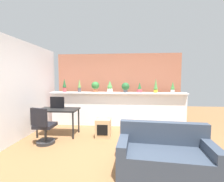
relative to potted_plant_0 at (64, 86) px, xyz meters
The scene contains 18 objects.
ground_plane 2.95m from the potted_plant_0, 47.28° to the right, with size 12.00×12.00×0.00m, color brown.
divider_wall 1.95m from the potted_plant_0, ahead, with size 4.50×0.16×1.10m, color white.
plant_shelf 1.79m from the potted_plant_0, ahead, with size 4.50×0.31×0.04m, color white.
brick_wall_behind 1.90m from the potted_plant_0, 20.71° to the left, with size 4.50×0.10×2.50m, color #AD664C.
side_wall_left 1.69m from the potted_plant_0, 115.22° to the right, with size 0.12×4.40×2.60m, color white.
potted_plant_0 is the anchor object (origin of this frame).
potted_plant_1 0.51m from the potted_plant_0, ahead, with size 0.11×0.11×0.45m.
potted_plant_2 1.05m from the potted_plant_0, ahead, with size 0.26×0.26×0.36m.
potted_plant_3 1.54m from the potted_plant_0, ahead, with size 0.18×0.18×0.39m.
potted_plant_4 2.06m from the potted_plant_0, ahead, with size 0.26×0.26×0.33m.
potted_plant_5 2.52m from the potted_plant_0, ahead, with size 0.19×0.19×0.33m.
potted_plant_6 3.03m from the potted_plant_0, ahead, with size 0.13×0.13×0.46m.
potted_plant_7 3.57m from the potted_plant_0, ahead, with size 0.12×0.12×0.36m.
desk 1.18m from the potted_plant_0, 78.89° to the right, with size 1.10×0.60×0.75m.
tv_monitor 0.98m from the potted_plant_0, 81.80° to the right, with size 0.40×0.04×0.33m, color black.
office_chair 1.85m from the potted_plant_0, 86.79° to the right, with size 0.49×0.49×0.91m.
side_cube_shelf 2.07m from the potted_plant_0, 33.64° to the right, with size 0.40×0.41×0.50m.
couch 3.83m from the potted_plant_0, 42.28° to the right, with size 1.62×0.89×0.80m.
Camera 1 is at (0.26, -3.15, 1.59)m, focal length 24.84 mm.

